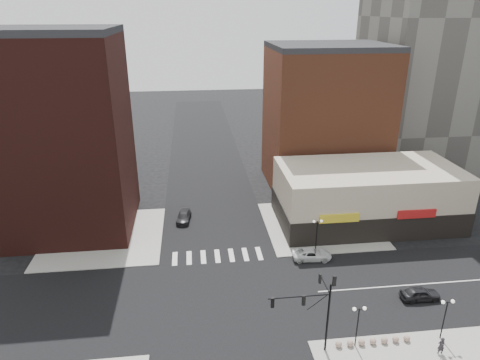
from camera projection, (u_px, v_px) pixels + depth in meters
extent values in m
plane|color=black|center=(224.00, 299.00, 44.04)|extent=(240.00, 240.00, 0.00)
cube|color=black|center=(224.00, 299.00, 44.04)|extent=(200.00, 14.00, 0.02)
cube|color=black|center=(224.00, 299.00, 44.04)|extent=(14.00, 200.00, 0.02)
cube|color=gray|center=(104.00, 237.00, 55.80)|extent=(15.00, 15.00, 0.12)
cube|color=gray|center=(320.00, 225.00, 58.92)|extent=(15.00, 15.00, 0.12)
cube|color=#371511|center=(62.00, 138.00, 54.33)|extent=(16.00, 15.00, 25.00)
cube|color=#371511|center=(11.00, 152.00, 69.64)|extent=(20.00, 18.00, 12.00)
cube|color=brown|center=(325.00, 120.00, 69.10)|extent=(18.00, 15.00, 22.00)
cube|color=#B9AC93|center=(367.00, 195.00, 58.60)|extent=(24.00, 12.00, 8.00)
cube|color=black|center=(365.00, 210.00, 59.47)|extent=(24.20, 12.20, 3.40)
cylinder|color=black|center=(328.00, 319.00, 36.06)|extent=(0.18, 0.18, 7.00)
cylinder|color=black|center=(299.00, 297.00, 34.84)|extent=(5.20, 0.11, 0.11)
cylinder|color=black|center=(318.00, 302.00, 35.28)|extent=(1.72, 0.06, 1.46)
cylinder|color=black|center=(325.00, 283.00, 36.50)|extent=(0.11, 3.00, 0.11)
cube|color=black|center=(273.00, 303.00, 34.75)|extent=(0.28, 0.18, 0.95)
sphere|color=red|center=(273.00, 300.00, 34.64)|extent=(0.16, 0.16, 0.16)
cube|color=black|center=(304.00, 300.00, 35.03)|extent=(0.28, 0.18, 0.95)
sphere|color=red|center=(304.00, 297.00, 34.92)|extent=(0.16, 0.16, 0.16)
cube|color=black|center=(320.00, 278.00, 37.85)|extent=(0.18, 0.28, 0.95)
sphere|color=red|center=(320.00, 276.00, 37.74)|extent=(0.16, 0.16, 0.16)
cube|color=black|center=(334.00, 281.00, 34.66)|extent=(0.28, 0.18, 0.95)
sphere|color=red|center=(335.00, 278.00, 34.55)|extent=(0.16, 0.16, 0.16)
cylinder|color=black|center=(357.00, 327.00, 37.06)|extent=(0.11, 0.11, 4.00)
cylinder|color=black|center=(359.00, 310.00, 36.35)|extent=(0.90, 0.06, 0.06)
sphere|color=white|center=(354.00, 309.00, 36.26)|extent=(0.32, 0.32, 0.32)
sphere|color=white|center=(365.00, 308.00, 36.36)|extent=(0.32, 0.32, 0.32)
cylinder|color=black|center=(444.00, 320.00, 37.92)|extent=(0.11, 0.11, 4.00)
cylinder|color=black|center=(448.00, 303.00, 37.21)|extent=(0.90, 0.06, 0.06)
sphere|color=white|center=(443.00, 302.00, 37.12)|extent=(0.32, 0.32, 0.32)
sphere|color=white|center=(453.00, 301.00, 37.22)|extent=(0.32, 0.32, 0.32)
cylinder|color=black|center=(317.00, 236.00, 51.90)|extent=(0.11, 0.11, 4.00)
cylinder|color=black|center=(318.00, 222.00, 51.18)|extent=(0.90, 0.06, 0.06)
sphere|color=white|center=(314.00, 221.00, 51.10)|extent=(0.32, 0.32, 0.32)
sphere|color=white|center=(321.00, 221.00, 51.20)|extent=(0.32, 0.32, 0.32)
sphere|color=gray|center=(339.00, 344.00, 37.54)|extent=(0.58, 0.58, 0.58)
sphere|color=gray|center=(350.00, 343.00, 37.66)|extent=(0.58, 0.58, 0.58)
sphere|color=gray|center=(362.00, 342.00, 37.77)|extent=(0.58, 0.58, 0.58)
sphere|color=gray|center=(373.00, 341.00, 37.88)|extent=(0.58, 0.58, 0.58)
sphere|color=gray|center=(384.00, 340.00, 38.00)|extent=(0.58, 0.58, 0.58)
sphere|color=gray|center=(396.00, 339.00, 38.11)|extent=(0.58, 0.58, 0.58)
sphere|color=gray|center=(407.00, 338.00, 38.22)|extent=(0.58, 0.58, 0.58)
imported|color=silver|center=(312.00, 254.00, 50.77)|extent=(4.80, 2.50, 1.29)
imported|color=black|center=(420.00, 294.00, 43.73)|extent=(4.05, 1.69, 1.37)
imported|color=black|center=(184.00, 217.00, 59.91)|extent=(2.35, 4.54, 1.26)
imported|color=#28252B|center=(441.00, 346.00, 36.63)|extent=(0.64, 0.44, 1.71)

